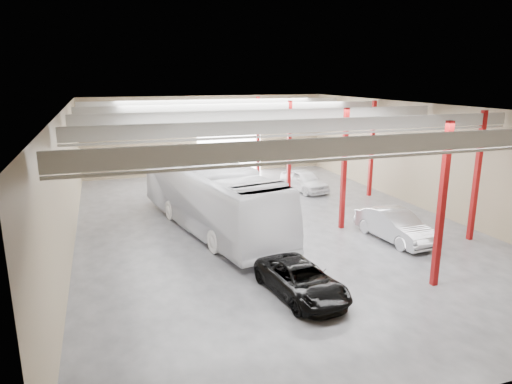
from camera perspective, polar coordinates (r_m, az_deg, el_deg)
depot_shell at (r=26.99m, az=1.62°, el=6.37°), size 22.12×32.12×7.06m
coach_bus at (r=26.56m, az=-5.80°, el=-0.46°), size 5.95×14.47×3.93m
black_sedan at (r=18.88m, az=5.70°, el=-10.91°), size 2.81×5.11×1.35m
car_row_a at (r=24.09m, az=-0.31°, el=-5.01°), size 1.88×4.35×1.46m
car_row_b at (r=31.38m, az=-2.01°, el=-0.48°), size 1.89×4.36×1.39m
car_row_c at (r=36.80m, az=-6.27°, el=1.85°), size 2.41×5.68×1.63m
car_right_near at (r=25.89m, az=16.97°, el=-4.01°), size 2.20×5.22×1.68m
car_right_far at (r=35.67m, az=6.01°, el=1.46°), size 2.64×5.04×1.64m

